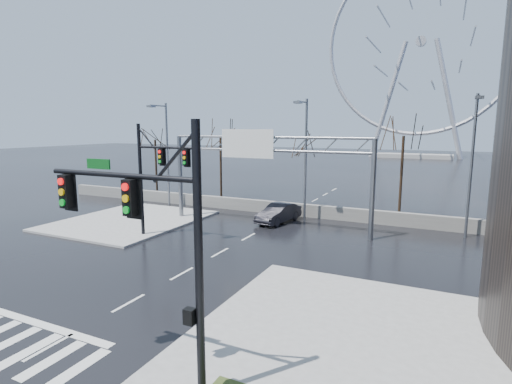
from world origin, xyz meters
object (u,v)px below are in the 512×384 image
Objects in this scene: sign_gantry at (261,161)px; ferris_wheel at (421,49)px; signal_mast_far at (153,170)px; signal_mast_near at (157,232)px; car at (279,213)px.

sign_gantry is 0.32× the size of ferris_wheel.
signal_mast_far reaches higher than sign_gantry.
signal_mast_far is 8.14m from sign_gantry.
ferris_wheel is at bearing 90.08° from signal_mast_near.
signal_mast_near is 101.29m from ferris_wheel.
sign_gantry is at bearing -96.37° from car.
car is (0.65, 2.04, -4.41)m from sign_gantry.
sign_gantry is (-5.52, 19.00, 0.31)m from signal_mast_near.
car is (-4.73, -78.00, -25.36)m from ferris_wheel.
ferris_wheel is (-0.14, 99.04, 21.26)m from signal_mast_near.
signal_mast_near is 0.16× the size of ferris_wheel.
signal_mast_near and signal_mast_far have the same top height.
ferris_wheel is at bearing 86.16° from sign_gantry.
signal_mast_far reaches higher than car.
sign_gantry is 3.47× the size of car.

